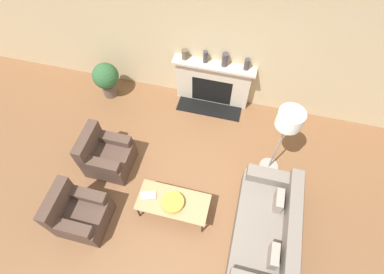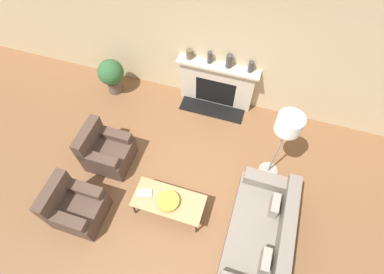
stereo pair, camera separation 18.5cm
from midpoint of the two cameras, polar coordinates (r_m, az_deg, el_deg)
ground_plane at (r=5.34m, az=-0.32°, el=-14.19°), size 18.00×18.00×0.00m
wall_back at (r=5.73m, az=8.39°, el=17.02°), size 18.00×0.06×2.90m
fireplace at (r=6.28m, az=5.56°, el=9.89°), size 1.64×0.59×1.04m
couch at (r=5.05m, az=14.04°, el=-17.74°), size 0.92×1.89×0.77m
armchair_near at (r=5.35m, az=-20.44°, el=-12.43°), size 0.79×0.73×0.86m
armchair_far at (r=5.69m, az=-15.16°, el=-2.65°), size 0.79×0.73×0.86m
coffee_table at (r=5.02m, az=-3.40°, el=-12.14°), size 1.17×0.54×0.40m
bowl at (r=4.93m, az=-3.46°, el=-12.12°), size 0.36×0.36×0.09m
book at (r=5.07m, az=-8.00°, el=-10.54°), size 0.28×0.21×0.02m
floor_lamp at (r=4.73m, az=18.74°, el=1.47°), size 0.40×0.40×1.64m
mantel_vase_left at (r=5.95m, az=0.41°, el=15.48°), size 0.12×0.12×0.20m
mantel_vase_center_left at (r=5.86m, az=4.32°, el=14.86°), size 0.09×0.09×0.25m
mantel_vase_center_right at (r=5.81m, az=8.02°, el=14.11°), size 0.12×0.12×0.28m
mantel_vase_right at (r=5.80m, az=12.08°, el=12.94°), size 0.10×0.10×0.23m
potted_plant at (r=6.68m, az=-14.33°, el=11.47°), size 0.55×0.55×0.82m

